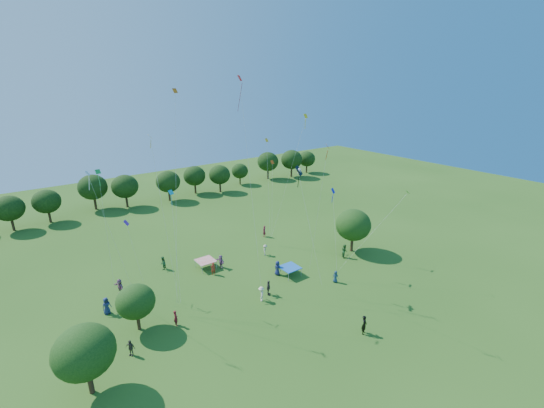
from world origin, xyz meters
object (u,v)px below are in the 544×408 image
(near_tree_east, at_px, (353,225))
(red_high_kite, at_px, (244,122))
(near_tree_north, at_px, (136,302))
(pirate_kite, at_px, (300,173))
(near_tree_west, at_px, (84,352))
(tent_red_stripe, at_px, (205,261))
(tent_blue, at_px, (290,267))
(man_in_black, at_px, (364,325))

(near_tree_east, bearing_deg, red_high_kite, 171.20)
(near_tree_north, height_order, pirate_kite, pirate_kite)
(near_tree_east, height_order, red_high_kite, red_high_kite)
(near_tree_east, bearing_deg, pirate_kite, -170.61)
(near_tree_west, bearing_deg, near_tree_east, 7.68)
(red_high_kite, bearing_deg, near_tree_west, -159.33)
(tent_red_stripe, bearing_deg, pirate_kite, -54.45)
(tent_red_stripe, height_order, red_high_kite, red_high_kite)
(tent_red_stripe, height_order, tent_blue, same)
(man_in_black, relative_size, pirate_kite, 0.15)
(tent_blue, distance_m, pirate_kite, 12.56)
(tent_red_stripe, distance_m, man_in_black, 21.47)
(near_tree_north, bearing_deg, tent_blue, -2.20)
(near_tree_east, bearing_deg, near_tree_west, -172.32)
(near_tree_west, distance_m, pirate_kite, 25.21)
(tent_red_stripe, height_order, man_in_black, man_in_black)
(near_tree_north, height_order, tent_red_stripe, near_tree_north)
(near_tree_north, relative_size, near_tree_east, 0.77)
(near_tree_east, xyz_separation_m, tent_blue, (-11.30, 0.02, -2.91))
(red_high_kite, bearing_deg, tent_red_stripe, 118.11)
(near_tree_east, relative_size, man_in_black, 3.19)
(man_in_black, xyz_separation_m, pirate_kite, (0.87, 10.77, 12.47))
(red_high_kite, bearing_deg, tent_blue, -27.95)
(tent_red_stripe, relative_size, man_in_black, 1.14)
(tent_red_stripe, distance_m, tent_blue, 10.85)
(tent_red_stripe, relative_size, pirate_kite, 0.17)
(near_tree_north, relative_size, man_in_black, 2.46)
(tent_blue, bearing_deg, man_in_black, -96.11)
(near_tree_north, xyz_separation_m, tent_blue, (18.28, -0.70, -2.07))
(near_tree_east, height_order, tent_red_stripe, near_tree_east)
(near_tree_east, relative_size, pirate_kite, 0.48)
(near_tree_east, bearing_deg, man_in_black, -134.87)
(tent_blue, relative_size, man_in_black, 1.14)
(near_tree_north, xyz_separation_m, pirate_kite, (17.79, -2.67, 10.33))
(near_tree_east, xyz_separation_m, red_high_kite, (-15.91, 2.46, 14.74))
(man_in_black, bearing_deg, near_tree_east, 10.58)
(near_tree_west, distance_m, near_tree_east, 35.24)
(near_tree_east, relative_size, tent_blue, 2.79)
(tent_red_stripe, xyz_separation_m, tent_blue, (7.50, -7.85, 0.00))
(tent_blue, distance_m, man_in_black, 12.81)
(near_tree_west, xyz_separation_m, red_high_kite, (19.01, 7.17, 14.88))
(near_tree_north, bearing_deg, near_tree_west, -134.57)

